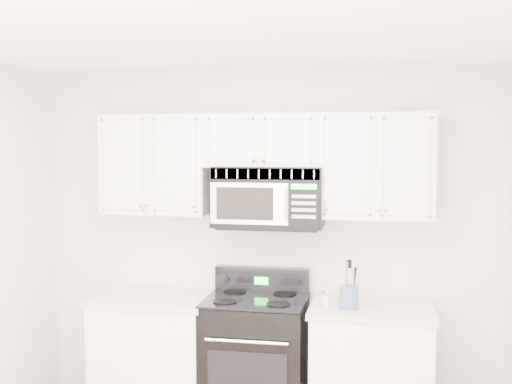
# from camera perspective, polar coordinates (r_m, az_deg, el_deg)

# --- Properties ---
(room) EXTENTS (3.51, 3.51, 2.61)m
(room) POSITION_cam_1_polar(r_m,az_deg,el_deg) (3.25, -4.37, -9.17)
(room) COLOR #9C6248
(room) RESTS_ON ground
(base_cabinet_left) EXTENTS (0.86, 0.65, 0.92)m
(base_cabinet_left) POSITION_cam_1_polar(r_m,az_deg,el_deg) (5.04, -8.96, -14.56)
(base_cabinet_left) COLOR white
(base_cabinet_left) RESTS_ON ground
(base_cabinet_right) EXTENTS (0.86, 0.65, 0.92)m
(base_cabinet_right) POSITION_cam_1_polar(r_m,az_deg,el_deg) (4.77, 10.18, -15.69)
(base_cabinet_right) COLOR white
(base_cabinet_right) RESTS_ON ground
(range) EXTENTS (0.73, 0.66, 1.11)m
(range) POSITION_cam_1_polar(r_m,az_deg,el_deg) (4.84, -0.02, -14.62)
(range) COLOR black
(range) RESTS_ON ground
(upper_cabinets) EXTENTS (2.44, 0.37, 0.75)m
(upper_cabinets) POSITION_cam_1_polar(r_m,az_deg,el_deg) (4.70, 0.65, 2.86)
(upper_cabinets) COLOR white
(upper_cabinets) RESTS_ON ground
(microwave) EXTENTS (0.79, 0.45, 0.44)m
(microwave) POSITION_cam_1_polar(r_m,az_deg,el_deg) (4.67, 1.16, -0.39)
(microwave) COLOR black
(microwave) RESTS_ON ground
(utensil_crock) EXTENTS (0.13, 0.13, 0.34)m
(utensil_crock) POSITION_cam_1_polar(r_m,az_deg,el_deg) (4.50, 8.25, -9.17)
(utensil_crock) COLOR #4C5E75
(utensil_crock) RESTS_ON base_cabinet_right
(shaker_salt) EXTENTS (0.04, 0.04, 0.09)m
(shaker_salt) POSITION_cam_1_polar(r_m,az_deg,el_deg) (4.56, 6.26, -9.49)
(shaker_salt) COLOR white
(shaker_salt) RESTS_ON base_cabinet_right
(shaker_pepper) EXTENTS (0.04, 0.04, 0.09)m
(shaker_pepper) POSITION_cam_1_polar(r_m,az_deg,el_deg) (4.64, 6.08, -9.25)
(shaker_pepper) COLOR white
(shaker_pepper) RESTS_ON base_cabinet_right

